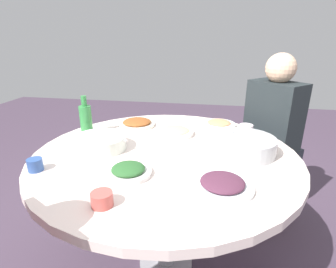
{
  "coord_description": "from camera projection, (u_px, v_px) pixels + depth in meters",
  "views": [
    {
      "loc": [
        1.19,
        0.22,
        1.3
      ],
      "look_at": [
        -0.01,
        0.01,
        0.84
      ],
      "focal_mm": 28.21,
      "sensor_mm": 36.0,
      "label": 1
    }
  ],
  "objects": [
    {
      "name": "green_bottle",
      "position": [
        86.0,
        119.0,
        1.54
      ],
      "size": [
        0.07,
        0.07,
        0.23
      ],
      "color": "#328741",
      "rests_on": "round_dining_table"
    },
    {
      "name": "dish_shrimp",
      "position": [
        219.0,
        124.0,
        1.69
      ],
      "size": [
        0.21,
        0.21,
        0.04
      ],
      "color": "silver",
      "rests_on": "round_dining_table"
    },
    {
      "name": "round_dining_table",
      "position": [
        165.0,
        165.0,
        1.36
      ],
      "size": [
        1.31,
        1.31,
        0.75
      ],
      "color": "#99999E",
      "rests_on": "ground"
    },
    {
      "name": "dish_greens",
      "position": [
        128.0,
        171.0,
        1.1
      ],
      "size": [
        0.19,
        0.19,
        0.05
      ],
      "color": "silver",
      "rests_on": "round_dining_table"
    },
    {
      "name": "dish_eggplant",
      "position": [
        222.0,
        184.0,
        1.0
      ],
      "size": [
        0.24,
        0.24,
        0.05
      ],
      "color": "white",
      "rests_on": "round_dining_table"
    },
    {
      "name": "rice_bowl",
      "position": [
        244.0,
        145.0,
        1.3
      ],
      "size": [
        0.3,
        0.3,
        0.09
      ],
      "color": "#B2B5BA",
      "rests_on": "round_dining_table"
    },
    {
      "name": "tea_cup_far",
      "position": [
        246.0,
        130.0,
        1.53
      ],
      "size": [
        0.08,
        0.08,
        0.07
      ],
      "primitive_type": "cylinder",
      "color": "white",
      "rests_on": "round_dining_table"
    },
    {
      "name": "stool_for_diner_left",
      "position": [
        263.0,
        189.0,
        1.98
      ],
      "size": [
        0.35,
        0.35,
        0.44
      ],
      "primitive_type": "cylinder",
      "color": "brown",
      "rests_on": "ground"
    },
    {
      "name": "tea_cup_near",
      "position": [
        35.0,
        165.0,
        1.13
      ],
      "size": [
        0.06,
        0.06,
        0.05
      ],
      "primitive_type": "cylinder",
      "color": "#2F5196",
      "rests_on": "round_dining_table"
    },
    {
      "name": "ground",
      "position": [
        166.0,
        264.0,
        1.59
      ],
      "size": [
        8.0,
        8.0,
        0.0
      ],
      "primitive_type": "plane",
      "color": "#463748"
    },
    {
      "name": "dish_noodles",
      "position": [
        174.0,
        132.0,
        1.55
      ],
      "size": [
        0.23,
        0.23,
        0.04
      ],
      "color": "white",
      "rests_on": "round_dining_table"
    },
    {
      "name": "diner_left",
      "position": [
        273.0,
        120.0,
        1.79
      ],
      "size": [
        0.47,
        0.47,
        0.76
      ],
      "color": "#2D333D",
      "rests_on": "stool_for_diner_left"
    },
    {
      "name": "soup_bowl",
      "position": [
        100.0,
        143.0,
        1.35
      ],
      "size": [
        0.26,
        0.29,
        0.07
      ],
      "color": "white",
      "rests_on": "round_dining_table"
    },
    {
      "name": "tea_cup_side",
      "position": [
        102.0,
        199.0,
        0.9
      ],
      "size": [
        0.08,
        0.08,
        0.05
      ],
      "primitive_type": "cylinder",
      "color": "#C5524B",
      "rests_on": "round_dining_table"
    },
    {
      "name": "dish_stirfry",
      "position": [
        137.0,
        123.0,
        1.7
      ],
      "size": [
        0.23,
        0.23,
        0.05
      ],
      "color": "silver",
      "rests_on": "round_dining_table"
    }
  ]
}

